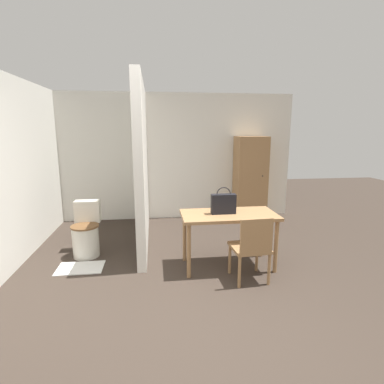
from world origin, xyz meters
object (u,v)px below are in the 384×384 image
dining_table (229,220)px  toilet (86,233)px  handbag (223,203)px  wooden_chair (252,246)px  wooden_cabinet (250,178)px

dining_table → toilet: toilet is taller
handbag → wooden_chair: bearing=-61.8°
dining_table → wooden_cabinet: (0.97, 2.10, 0.19)m
wooden_chair → handbag: 0.66m
dining_table → wooden_chair: bearing=-69.3°
wooden_cabinet → wooden_chair: bearing=-107.4°
wooden_chair → toilet: wooden_chair is taller
wooden_cabinet → handbag: bearing=-116.4°
dining_table → toilet: 2.07m
dining_table → handbag: 0.23m
toilet → handbag: 2.05m
wooden_chair → handbag: bearing=114.9°
wooden_chair → toilet: (-2.11, 1.08, -0.12)m
handbag → wooden_cabinet: wooden_cabinet is taller
dining_table → handbag: bearing=174.3°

